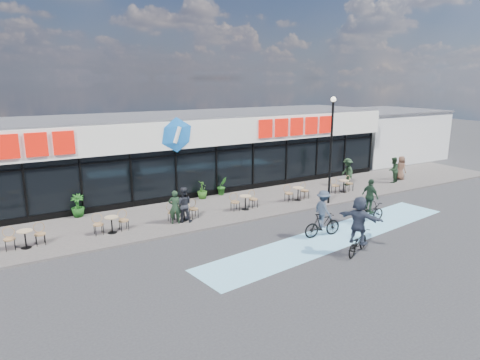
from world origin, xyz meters
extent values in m
plane|color=#28282B|center=(0.00, 0.00, 0.00)|extent=(120.00, 120.00, 0.00)
cube|color=#5B5450|center=(0.00, 4.50, 0.05)|extent=(44.00, 5.00, 0.10)
cube|color=#76BDE0|center=(4.00, -1.50, 0.01)|extent=(14.17, 4.13, 0.01)
cube|color=black|center=(0.00, 10.00, 1.50)|extent=(30.00, 6.00, 3.00)
cube|color=white|center=(0.00, 9.85, 3.75)|extent=(30.60, 6.30, 1.50)
cube|color=#47474C|center=(0.00, 10.00, 4.55)|extent=(30.60, 6.30, 0.10)
cube|color=navy|center=(0.00, 6.96, 3.05)|extent=(30.60, 0.08, 0.18)
cube|color=black|center=(0.00, 6.97, 2.65)|extent=(30.00, 0.06, 0.08)
cube|color=black|center=(0.00, 6.98, 0.20)|extent=(30.00, 0.10, 0.40)
cube|color=red|center=(-8.00, 6.70, 3.80)|extent=(5.63, 0.18, 1.10)
cube|color=red|center=(8.00, 6.70, 3.80)|extent=(5.63, 0.18, 1.10)
ellipsoid|color=blue|center=(0.00, 6.70, 3.80)|extent=(1.90, 0.24, 1.90)
cylinder|color=black|center=(-7.50, 6.97, 1.50)|extent=(0.10, 0.10, 3.00)
cylinder|color=black|center=(-5.00, 6.97, 1.50)|extent=(0.10, 0.10, 3.00)
cylinder|color=black|center=(-2.50, 6.97, 1.50)|extent=(0.10, 0.10, 3.00)
cylinder|color=black|center=(0.00, 6.97, 1.50)|extent=(0.10, 0.10, 3.00)
cylinder|color=black|center=(2.50, 6.97, 1.50)|extent=(0.10, 0.10, 3.00)
cylinder|color=black|center=(5.00, 6.97, 1.50)|extent=(0.10, 0.10, 3.00)
cylinder|color=black|center=(7.50, 6.97, 1.50)|extent=(0.10, 0.10, 3.00)
cylinder|color=black|center=(10.00, 6.97, 1.50)|extent=(0.10, 0.10, 3.00)
cylinder|color=black|center=(12.50, 6.97, 1.50)|extent=(0.10, 0.10, 3.00)
cylinder|color=black|center=(15.00, 6.97, 1.50)|extent=(0.10, 0.10, 3.00)
cube|color=silver|center=(20.50, 11.00, 2.00)|extent=(9.00, 7.00, 4.00)
cube|color=#47474C|center=(20.50, 11.00, 4.05)|extent=(9.20, 7.20, 0.12)
cylinder|color=black|center=(6.94, 2.30, 2.84)|extent=(0.12, 0.12, 5.48)
sphere|color=#FFF2CC|center=(6.94, 2.30, 5.68)|extent=(0.28, 0.28, 0.28)
cylinder|color=tan|center=(-7.86, 3.56, 0.82)|extent=(0.60, 0.60, 0.04)
cylinder|color=black|center=(-7.86, 3.56, 0.47)|extent=(0.06, 0.06, 0.70)
cylinder|color=black|center=(-7.86, 3.56, 0.11)|extent=(0.40, 0.40, 0.02)
cylinder|color=tan|center=(-4.44, 3.56, 0.82)|extent=(0.60, 0.60, 0.04)
cylinder|color=black|center=(-4.44, 3.56, 0.47)|extent=(0.06, 0.06, 0.70)
cylinder|color=black|center=(-4.44, 3.56, 0.11)|extent=(0.40, 0.40, 0.02)
cylinder|color=tan|center=(-1.02, 3.56, 0.82)|extent=(0.60, 0.60, 0.04)
cylinder|color=black|center=(-1.02, 3.56, 0.47)|extent=(0.06, 0.06, 0.70)
cylinder|color=black|center=(-1.02, 3.56, 0.11)|extent=(0.40, 0.40, 0.02)
cylinder|color=tan|center=(2.40, 3.56, 0.82)|extent=(0.60, 0.60, 0.04)
cylinder|color=black|center=(2.40, 3.56, 0.47)|extent=(0.06, 0.06, 0.70)
cylinder|color=black|center=(2.40, 3.56, 0.11)|extent=(0.40, 0.40, 0.02)
cylinder|color=tan|center=(5.82, 3.56, 0.82)|extent=(0.60, 0.60, 0.04)
cylinder|color=black|center=(5.82, 3.56, 0.47)|extent=(0.06, 0.06, 0.70)
cylinder|color=black|center=(5.82, 3.56, 0.11)|extent=(0.40, 0.40, 0.02)
cylinder|color=tan|center=(9.24, 3.56, 0.82)|extent=(0.60, 0.60, 0.04)
cylinder|color=black|center=(9.24, 3.56, 0.47)|extent=(0.06, 0.06, 0.70)
cylinder|color=black|center=(9.24, 3.56, 0.11)|extent=(0.40, 0.40, 0.02)
imported|color=#154313|center=(-5.30, 6.70, 0.66)|extent=(0.76, 0.76, 1.12)
imported|color=#285618|center=(1.38, 6.58, 0.61)|extent=(0.58, 0.58, 1.03)
imported|color=#1F5819|center=(2.71, 6.70, 0.63)|extent=(0.60, 0.50, 1.06)
imported|color=#1A301E|center=(-1.56, 3.34, 0.90)|extent=(0.69, 0.58, 1.60)
imported|color=#212329|center=(-1.12, 3.37, 0.95)|extent=(1.02, 0.93, 1.70)
imported|color=#1C331E|center=(10.68, 4.76, 0.97)|extent=(0.90, 1.24, 1.73)
imported|color=brown|center=(14.93, 4.13, 0.89)|extent=(0.61, 0.84, 1.59)
imported|color=#1A301D|center=(13.75, 3.78, 0.93)|extent=(0.98, 0.88, 1.67)
imported|color=black|center=(3.42, -1.25, 0.54)|extent=(1.83, 0.69, 1.07)
imported|color=#313C4C|center=(3.42, -1.25, 1.26)|extent=(0.71, 1.11, 1.63)
imported|color=black|center=(6.66, -0.87, 0.47)|extent=(1.81, 0.67, 0.94)
imported|color=#1D3423|center=(6.66, -0.87, 1.29)|extent=(0.43, 0.99, 1.67)
imported|color=black|center=(3.37, -3.38, 0.46)|extent=(1.86, 1.29, 0.93)
imported|color=#2E3647|center=(3.37, -3.38, 1.40)|extent=(1.23, 1.83, 1.90)
camera|label=1|loc=(-8.55, -14.63, 6.73)|focal=32.00mm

